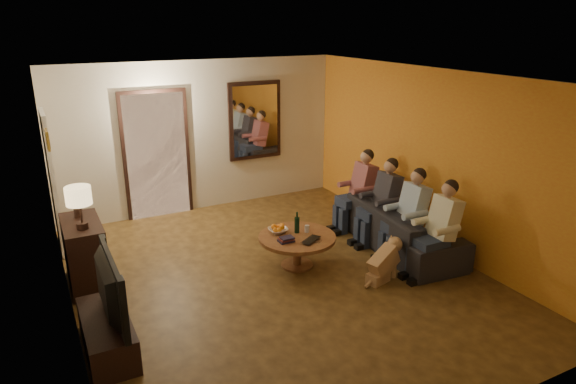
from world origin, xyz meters
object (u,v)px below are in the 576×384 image
tv_stand (107,334)px  person_d (360,193)px  person_b (409,217)px  dog (384,260)px  table_lamp (80,208)px  laptop (314,241)px  tv (101,289)px  sofa (400,227)px  person_a (440,232)px  bowl (278,230)px  wine_bottle (297,222)px  dresser (85,253)px  coffee_table (297,251)px  person_c (383,204)px

tv_stand → person_d: 4.45m
person_b → dog: bearing=-150.8°
table_lamp → laptop: bearing=-17.4°
tv → person_d: person_d is taller
table_lamp → sofa: size_ratio=0.24×
person_a → person_b: size_ratio=1.00×
bowl → sofa: bearing=-11.7°
wine_bottle → tv_stand: bearing=-161.6°
dresser → dog: size_ratio=1.70×
table_lamp → bowl: 2.55m
sofa → person_a: person_a is taller
tv → dog: bearing=-91.3°
coffee_table → person_d: bearing=25.8°
tv_stand → dog: bearing=-1.3°
dresser → table_lamp: size_ratio=1.76×
dog → dresser: bearing=138.9°
dog → coffee_table: bearing=117.7°
laptop → sofa: bearing=-26.7°
coffee_table → laptop: 0.38m
tv → sofa: tv is taller
person_b → sofa: bearing=71.6°
sofa → laptop: sofa is taller
person_b → laptop: person_b is taller
dresser → person_d: (4.16, -0.05, 0.18)m
person_a → wine_bottle: person_a is taller
person_c → person_d: bearing=90.0°
person_c → laptop: person_c is taller
tv → person_c: (4.16, 0.93, -0.11)m
person_d → coffee_table: person_d is taller
tv → laptop: (2.72, 0.51, -0.25)m
sofa → wine_bottle: 1.63m
person_c → person_d: (0.00, 0.60, 0.00)m
wine_bottle → dog: bearing=-52.0°
person_c → dog: size_ratio=2.14×
table_lamp → person_a: size_ratio=0.45×
laptop → dog: bearing=-71.0°
tv_stand → bowl: (2.44, 1.01, 0.29)m
tv_stand → person_d: size_ratio=0.94×
table_lamp → tv_stand: table_lamp is taller
person_c → person_a: bearing=-90.0°
table_lamp → wine_bottle: 2.76m
dog → laptop: 0.94m
tv → bowl: 2.65m
dog → laptop: dog is taller
dresser → dog: dresser is taller
bowl → tv_stand: bearing=-157.6°
dresser → person_b: (4.16, -1.25, 0.18)m
person_d → wine_bottle: size_ratio=3.87×
person_d → laptop: 1.77m
person_a → laptop: bearing=151.6°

